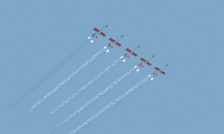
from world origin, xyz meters
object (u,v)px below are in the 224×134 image
at_px(jet_inner_left, 147,61).
at_px(jet_far_right, 101,31).
at_px(jet_inner_right, 116,41).
at_px(jet_center, 133,51).
at_px(jet_far_left, 161,70).

xyz_separation_m(jet_inner_left, jet_far_right, (34.39, -0.21, -0.12)).
xyz_separation_m(jet_inner_left, jet_inner_right, (22.91, -0.53, 0.40)).
xyz_separation_m(jet_inner_left, jet_center, (11.21, 0.04, -0.01)).
xyz_separation_m(jet_far_left, jet_center, (22.39, -0.10, -0.04)).
height_order(jet_inner_left, jet_inner_right, jet_inner_right).
height_order(jet_far_left, jet_center, jet_far_left).
height_order(jet_inner_left, jet_far_right, jet_inner_left).
xyz_separation_m(jet_far_left, jet_far_right, (45.57, -0.34, -0.15)).
bearing_deg(jet_far_right, jet_far_left, 179.57).
relative_size(jet_far_left, jet_inner_left, 1.00).
distance_m(jet_far_left, jet_inner_right, 34.10).
relative_size(jet_inner_right, jet_far_right, 1.00).
bearing_deg(jet_far_left, jet_center, -0.25).
bearing_deg(jet_inner_left, jet_center, 0.18).
bearing_deg(jet_inner_right, jet_inner_left, 178.69).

